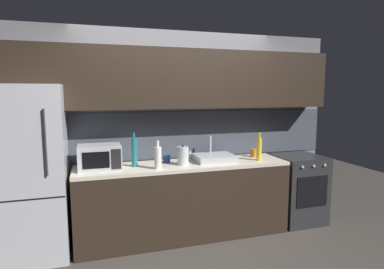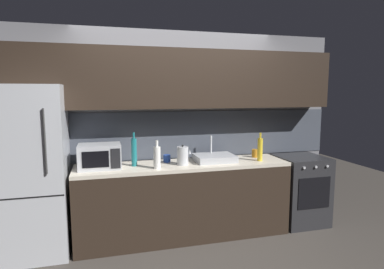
{
  "view_description": "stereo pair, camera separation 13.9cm",
  "coord_description": "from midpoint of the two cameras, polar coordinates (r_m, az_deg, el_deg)",
  "views": [
    {
      "loc": [
        -1.03,
        -2.74,
        1.75
      ],
      "look_at": [
        0.1,
        0.9,
        1.25
      ],
      "focal_mm": 30.36,
      "sensor_mm": 36.0,
      "label": 1
    },
    {
      "loc": [
        -0.9,
        -2.78,
        1.75
      ],
      "look_at": [
        0.1,
        0.9,
        1.25
      ],
      "focal_mm": 30.36,
      "sensor_mm": 36.0,
      "label": 2
    }
  ],
  "objects": [
    {
      "name": "mug_amber",
      "position": [
        4.33,
        11.94,
        -3.25
      ],
      "size": [
        0.09,
        0.09,
        0.1
      ],
      "primitive_type": "cylinder",
      "color": "#B27019",
      "rests_on": "counter_run"
    },
    {
      "name": "oven_range",
      "position": [
        4.65,
        19.26,
        -9.12
      ],
      "size": [
        0.6,
        0.62,
        0.9
      ],
      "color": "#232326",
      "rests_on": "ground"
    },
    {
      "name": "wine_bottle_white",
      "position": [
        3.61,
        -5.07,
        -3.99
      ],
      "size": [
        0.08,
        0.08,
        0.32
      ],
      "color": "silver",
      "rests_on": "counter_run"
    },
    {
      "name": "wine_bottle_yellow",
      "position": [
        4.1,
        12.81,
        -2.53
      ],
      "size": [
        0.06,
        0.06,
        0.35
      ],
      "color": "gold",
      "rests_on": "counter_run"
    },
    {
      "name": "counter_run",
      "position": [
        4.0,
        -0.43,
        -11.43
      ],
      "size": [
        2.52,
        0.6,
        0.9
      ],
      "color": "black",
      "rests_on": "ground"
    },
    {
      "name": "kettle",
      "position": [
        3.79,
        -0.6,
        -3.74
      ],
      "size": [
        0.17,
        0.13,
        0.24
      ],
      "color": "#B7BABF",
      "rests_on": "counter_run"
    },
    {
      "name": "refrigerator",
      "position": [
        3.81,
        -25.15,
        -5.9
      ],
      "size": [
        0.68,
        0.69,
        1.82
      ],
      "color": "#ADAFB5",
      "rests_on": "ground"
    },
    {
      "name": "microwave",
      "position": [
        3.74,
        -14.88,
        -3.72
      ],
      "size": [
        0.46,
        0.35,
        0.27
      ],
      "color": "#A8AAAF",
      "rests_on": "counter_run"
    },
    {
      "name": "back_wall",
      "position": [
        4.08,
        -1.51,
        4.71
      ],
      "size": [
        4.26,
        0.44,
        2.5
      ],
      "color": "slate",
      "rests_on": "ground"
    },
    {
      "name": "wine_bottle_teal",
      "position": [
        3.76,
        -9.11,
        -3.03
      ],
      "size": [
        0.06,
        0.06,
        0.39
      ],
      "color": "#19666B",
      "rests_on": "counter_run"
    },
    {
      "name": "mug_blue",
      "position": [
        3.95,
        -3.43,
        -4.23
      ],
      "size": [
        0.09,
        0.09,
        0.09
      ],
      "primitive_type": "cylinder",
      "color": "#234299",
      "rests_on": "counter_run"
    },
    {
      "name": "sink_basin",
      "position": [
        4.01,
        4.96,
        -4.11
      ],
      "size": [
        0.48,
        0.38,
        0.3
      ],
      "color": "#ADAFB5",
      "rests_on": "counter_run"
    }
  ]
}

